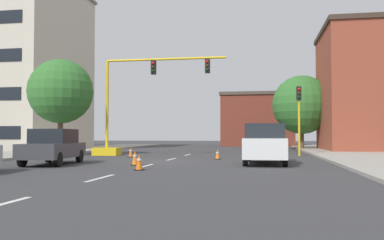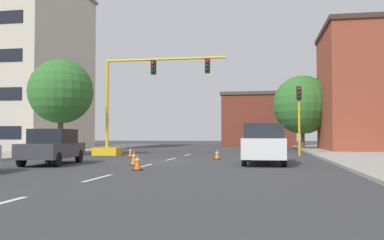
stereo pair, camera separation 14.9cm
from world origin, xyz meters
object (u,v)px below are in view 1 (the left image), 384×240
at_px(traffic_signal_gantry, 123,123).
at_px(traffic_cone_roadside_d, 131,152).
at_px(traffic_cone_roadside_a, 135,158).
at_px(tree_right_far, 302,105).
at_px(tree_left_near, 61,91).
at_px(traffic_cone_roadside_b, 218,154).
at_px(traffic_cone_roadside_c, 139,162).
at_px(pickup_truck_white, 265,144).
at_px(sedan_dark_gray_near_left, 53,146).
at_px(traffic_light_pole_right, 299,105).

relative_size(traffic_signal_gantry, traffic_cone_roadside_d, 14.03).
bearing_deg(traffic_cone_roadside_a, tree_right_far, 66.76).
height_order(tree_left_near, traffic_cone_roadside_a, tree_left_near).
relative_size(traffic_cone_roadside_b, traffic_cone_roadside_c, 0.87).
xyz_separation_m(pickup_truck_white, traffic_cone_roadside_c, (-5.13, -4.69, -0.64)).
bearing_deg(pickup_truck_white, traffic_cone_roadside_a, -161.40).
relative_size(tree_right_far, traffic_cone_roadside_d, 10.94).
bearing_deg(traffic_cone_roadside_d, pickup_truck_white, -29.32).
xyz_separation_m(sedan_dark_gray_near_left, traffic_cone_roadside_b, (7.49, 5.68, -0.59)).
distance_m(traffic_cone_roadside_a, traffic_cone_roadside_c, 2.81).
bearing_deg(traffic_cone_roadside_a, sedan_dark_gray_near_left, -178.49).
relative_size(tree_left_near, traffic_cone_roadside_c, 9.83).
bearing_deg(traffic_signal_gantry, sedan_dark_gray_near_left, -92.76).
bearing_deg(pickup_truck_white, traffic_cone_roadside_b, 128.30).
relative_size(sedan_dark_gray_near_left, traffic_cone_roadside_d, 7.00).
distance_m(traffic_cone_roadside_b, traffic_cone_roadside_d, 5.97).
distance_m(traffic_cone_roadside_c, traffic_cone_roadside_d, 10.12).
bearing_deg(tree_right_far, traffic_cone_roadside_a, -113.24).
bearing_deg(traffic_cone_roadside_b, traffic_cone_roadside_a, -121.15).
height_order(tree_right_far, traffic_cone_roadside_b, tree_right_far).
height_order(tree_left_near, traffic_cone_roadside_d, tree_left_near).
bearing_deg(tree_left_near, traffic_signal_gantry, 16.20).
relative_size(traffic_light_pole_right, tree_left_near, 0.71).
relative_size(tree_right_far, sedan_dark_gray_near_left, 1.56).
height_order(traffic_signal_gantry, tree_right_far, tree_right_far).
relative_size(pickup_truck_white, traffic_cone_roadside_b, 9.05).
bearing_deg(traffic_cone_roadside_b, traffic_light_pole_right, 42.74).
distance_m(tree_left_near, traffic_cone_roadside_a, 11.80).
bearing_deg(traffic_cone_roadside_d, tree_right_far, 52.60).
bearing_deg(sedan_dark_gray_near_left, pickup_truck_white, 11.96).
distance_m(tree_right_far, traffic_cone_roadside_c, 27.45).
bearing_deg(tree_left_near, traffic_cone_roadside_a, -44.77).
bearing_deg(traffic_signal_gantry, tree_right_far, 45.96).
distance_m(traffic_light_pole_right, traffic_cone_roadside_c, 15.31).
distance_m(pickup_truck_white, traffic_cone_roadside_a, 6.50).
bearing_deg(sedan_dark_gray_near_left, traffic_signal_gantry, 87.24).
bearing_deg(traffic_signal_gantry, traffic_cone_roadside_a, -67.71).
distance_m(traffic_light_pole_right, pickup_truck_white, 8.97).
xyz_separation_m(traffic_light_pole_right, traffic_cone_roadside_b, (-5.15, -4.76, -3.23)).
bearing_deg(traffic_light_pole_right, traffic_signal_gantry, -173.75).
bearing_deg(traffic_cone_roadside_b, tree_right_far, 69.52).
xyz_separation_m(sedan_dark_gray_near_left, traffic_cone_roadside_a, (4.12, 0.11, -0.54)).
height_order(sedan_dark_gray_near_left, traffic_cone_roadside_b, sedan_dark_gray_near_left).
distance_m(traffic_signal_gantry, sedan_dark_gray_near_left, 9.22).
height_order(pickup_truck_white, traffic_cone_roadside_d, pickup_truck_white).
bearing_deg(pickup_truck_white, traffic_cone_roadside_d, 150.68).
relative_size(traffic_signal_gantry, tree_left_near, 1.40).
distance_m(traffic_signal_gantry, traffic_light_pole_right, 12.34).
bearing_deg(traffic_cone_roadside_b, traffic_signal_gantry, 154.12).
distance_m(pickup_truck_white, traffic_cone_roadside_c, 6.98).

